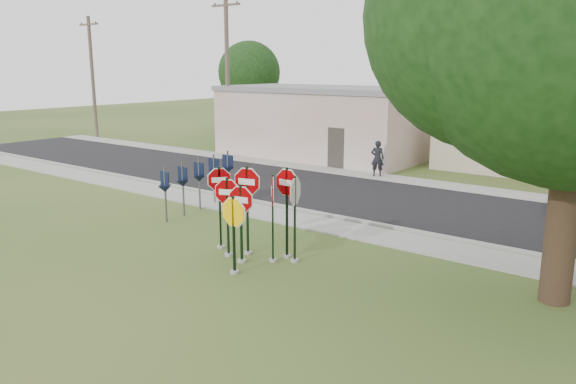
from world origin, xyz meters
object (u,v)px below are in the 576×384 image
Objects in this scene: stop_sign_center at (241,213)px; pedestrian at (377,158)px; stop_sign_yellow at (234,225)px; stop_sign_left at (228,207)px; utility_pole_near at (227,73)px.

pedestrian is (-3.02, 13.28, -0.47)m from stop_sign_center.
stop_sign_center is 1.32× the size of pedestrian.
stop_sign_center is at bearing 119.63° from stop_sign_yellow.
stop_sign_left is 0.25× the size of utility_pole_near.
pedestrian is (-3.46, 14.05, -0.39)m from stop_sign_yellow.
stop_sign_yellow is 1.25× the size of pedestrian.
stop_sign_left reaches higher than stop_sign_center.
utility_pole_near is (-13.24, 14.00, 3.49)m from stop_sign_left.
stop_sign_center is 0.89m from stop_sign_yellow.
stop_sign_yellow is 0.92× the size of stop_sign_left.
stop_sign_center reaches higher than pedestrian.
utility_pole_near is at bearing 133.39° from stop_sign_left.
stop_sign_left is at bearing 80.96° from pedestrian.
stop_sign_center reaches higher than stop_sign_yellow.
utility_pole_near is (-13.90, 14.16, 3.55)m from stop_sign_center.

